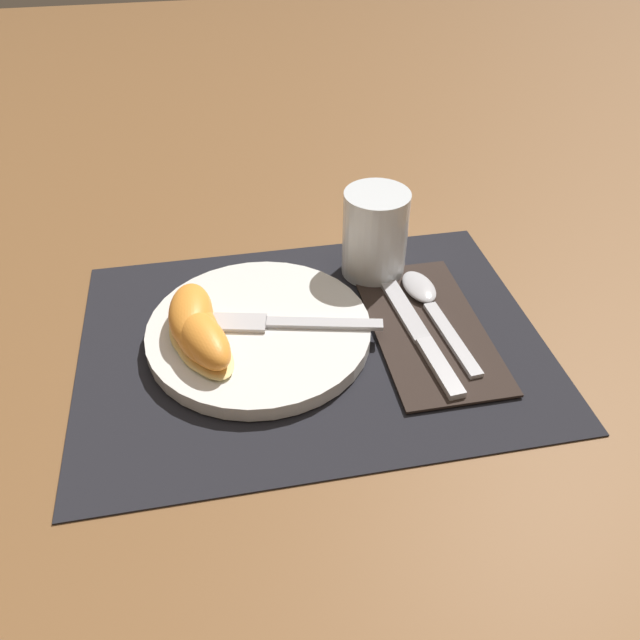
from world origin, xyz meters
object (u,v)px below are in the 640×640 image
object	(u,v)px
juice_glass	(375,238)
citrus_wedge_2	(203,340)
knife	(418,331)
citrus_wedge_1	(196,329)
spoon	(427,300)
fork	(274,323)
citrus_wedge_0	(191,316)
plate	(259,331)

from	to	relation	value
juice_glass	citrus_wedge_2	distance (m)	0.24
knife	citrus_wedge_1	bearing A→B (deg)	175.49
juice_glass	knife	world-z (taller)	juice_glass
spoon	citrus_wedge_1	size ratio (longest dim) A/B	1.57
fork	citrus_wedge_2	xyz separation A→B (m)	(-0.07, -0.03, 0.01)
spoon	citrus_wedge_1	bearing A→B (deg)	-173.35
knife	fork	distance (m)	0.15
juice_glass	citrus_wedge_1	distance (m)	0.24
juice_glass	citrus_wedge_2	xyz separation A→B (m)	(-0.20, -0.13, -0.01)
knife	juice_glass	bearing A→B (deg)	97.87
citrus_wedge_1	spoon	bearing A→B (deg)	6.65
spoon	citrus_wedge_2	distance (m)	0.25
juice_glass	spoon	xyz separation A→B (m)	(0.04, -0.08, -0.04)
citrus_wedge_2	citrus_wedge_0	bearing A→B (deg)	104.84
knife	spoon	xyz separation A→B (m)	(0.03, 0.05, 0.00)
fork	citrus_wedge_0	size ratio (longest dim) A/B	1.99
plate	citrus_wedge_1	distance (m)	0.07
knife	citrus_wedge_2	distance (m)	0.22
citrus_wedge_0	juice_glass	bearing A→B (deg)	21.85
fork	knife	bearing A→B (deg)	-9.71
citrus_wedge_2	plate	bearing A→B (deg)	28.21
plate	fork	size ratio (longest dim) A/B	1.19
juice_glass	spoon	size ratio (longest dim) A/B	0.58
citrus_wedge_1	citrus_wedge_2	world-z (taller)	citrus_wedge_2
fork	citrus_wedge_1	world-z (taller)	citrus_wedge_1
spoon	citrus_wedge_0	distance (m)	0.26
fork	citrus_wedge_0	bearing A→B (deg)	172.07
citrus_wedge_1	knife	bearing A→B (deg)	-4.51
knife	citrus_wedge_0	distance (m)	0.24
citrus_wedge_0	spoon	bearing A→B (deg)	2.33
knife	fork	world-z (taller)	fork
citrus_wedge_0	citrus_wedge_1	size ratio (longest dim) A/B	0.86
spoon	citrus_wedge_1	xyz separation A→B (m)	(-0.25, -0.03, 0.02)
spoon	juice_glass	bearing A→B (deg)	119.64
knife	fork	xyz separation A→B (m)	(-0.15, 0.03, 0.01)
juice_glass	knife	bearing A→B (deg)	-82.13
fork	citrus_wedge_2	bearing A→B (deg)	-158.99
plate	spoon	size ratio (longest dim) A/B	1.31
juice_glass	citrus_wedge_0	bearing A→B (deg)	-158.15
fork	citrus_wedge_1	size ratio (longest dim) A/B	1.72
fork	citrus_wedge_1	distance (m)	0.08
citrus_wedge_0	citrus_wedge_2	distance (m)	0.04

